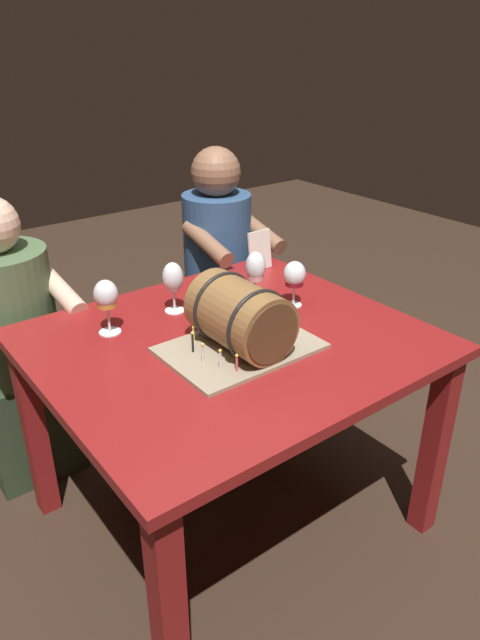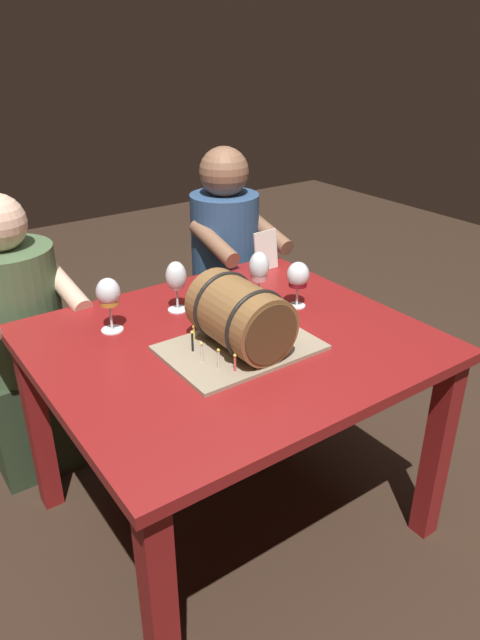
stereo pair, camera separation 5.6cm
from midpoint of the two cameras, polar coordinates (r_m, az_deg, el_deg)
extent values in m
plane|color=#332319|center=(2.27, -1.61, -18.77)|extent=(8.00, 8.00, 0.00)
cube|color=maroon|center=(1.83, -1.90, -2.28)|extent=(1.17, 1.04, 0.03)
cube|color=maroon|center=(1.56, -8.23, -27.11)|extent=(0.07, 0.07, 0.72)
cube|color=maroon|center=(2.10, 18.04, -11.83)|extent=(0.07, 0.07, 0.72)
cube|color=maroon|center=(2.20, -20.42, -10.19)|extent=(0.07, 0.07, 0.72)
cube|color=maroon|center=(2.61, 1.73, -2.33)|extent=(0.07, 0.07, 0.72)
cube|color=gray|center=(1.75, -0.91, -2.77)|extent=(0.46, 0.32, 0.01)
cylinder|color=brown|center=(1.70, -0.94, 0.44)|extent=(0.21, 0.30, 0.21)
cylinder|color=#4F371E|center=(1.59, 2.32, -1.46)|extent=(0.18, 0.00, 0.18)
cylinder|color=#4F371E|center=(1.81, -3.80, 2.11)|extent=(0.18, 0.00, 0.18)
torus|color=black|center=(1.64, 0.81, -0.58)|extent=(0.22, 0.01, 0.22)
torus|color=black|center=(1.76, -2.56, 1.39)|extent=(0.22, 0.01, 0.22)
cylinder|color=#D64C47|center=(1.80, 3.01, -0.69)|extent=(0.01, 0.01, 0.05)
sphere|color=#F9C64C|center=(1.79, 3.04, 0.21)|extent=(0.01, 0.01, 0.01)
cylinder|color=silver|center=(1.85, 0.85, 0.15)|extent=(0.01, 0.01, 0.05)
sphere|color=#F9C64C|center=(1.84, 0.86, 1.08)|extent=(0.01, 0.01, 0.01)
cylinder|color=#D64C47|center=(1.86, -0.38, 0.18)|extent=(0.01, 0.01, 0.05)
sphere|color=#F9C64C|center=(1.85, -0.38, 0.99)|extent=(0.01, 0.01, 0.01)
cylinder|color=black|center=(1.85, -3.22, -0.11)|extent=(0.01, 0.01, 0.05)
sphere|color=#F9C64C|center=(1.84, -3.24, 0.70)|extent=(0.01, 0.01, 0.01)
cylinder|color=#EAD666|center=(1.82, -4.50, -0.47)|extent=(0.01, 0.01, 0.05)
sphere|color=#F9C64C|center=(1.80, -4.53, 0.48)|extent=(0.01, 0.01, 0.01)
cylinder|color=#EAD666|center=(1.77, -5.53, -1.55)|extent=(0.01, 0.01, 0.04)
sphere|color=#F9C64C|center=(1.76, -5.57, -0.76)|extent=(0.01, 0.01, 0.01)
cylinder|color=black|center=(1.71, -5.65, -2.34)|extent=(0.01, 0.01, 0.06)
sphere|color=#F9C64C|center=(1.69, -5.70, -1.31)|extent=(0.01, 0.01, 0.01)
cylinder|color=silver|center=(1.65, -4.67, -3.43)|extent=(0.01, 0.01, 0.05)
sphere|color=#F9C64C|center=(1.64, -4.71, -2.44)|extent=(0.01, 0.01, 0.01)
cylinder|color=silver|center=(1.62, -2.96, -4.07)|extent=(0.01, 0.01, 0.05)
sphere|color=#F9C64C|center=(1.60, -2.99, -3.06)|extent=(0.01, 0.01, 0.01)
cylinder|color=#D64C47|center=(1.61, -1.31, -4.41)|extent=(0.01, 0.01, 0.04)
sphere|color=#F9C64C|center=(1.60, -1.32, -3.55)|extent=(0.01, 0.01, 0.01)
cylinder|color=#D64C47|center=(1.62, 0.95, -4.15)|extent=(0.01, 0.01, 0.05)
sphere|color=#F9C64C|center=(1.60, 0.96, -3.22)|extent=(0.01, 0.01, 0.01)
cylinder|color=silver|center=(1.65, 2.75, -3.42)|extent=(0.01, 0.01, 0.06)
sphere|color=#F9C64C|center=(1.63, 2.77, -2.40)|extent=(0.01, 0.01, 0.01)
cylinder|color=#D64C47|center=(1.69, 3.69, -2.64)|extent=(0.01, 0.01, 0.05)
sphere|color=#F9C64C|center=(1.68, 3.72, -1.70)|extent=(0.01, 0.01, 0.01)
cylinder|color=silver|center=(1.76, 3.75, -1.41)|extent=(0.01, 0.01, 0.06)
sphere|color=#F9C64C|center=(1.74, 3.78, -0.42)|extent=(0.01, 0.01, 0.01)
cylinder|color=white|center=(1.90, -13.59, -1.17)|extent=(0.07, 0.07, 0.00)
cylinder|color=white|center=(1.88, -13.74, 0.04)|extent=(0.01, 0.01, 0.09)
ellipsoid|color=white|center=(1.85, -14.03, 2.51)|extent=(0.08, 0.08, 0.09)
cylinder|color=#C6842D|center=(1.86, -13.94, 1.73)|extent=(0.06, 0.06, 0.03)
cylinder|color=white|center=(2.01, -7.29, 0.93)|extent=(0.07, 0.07, 0.00)
cylinder|color=white|center=(1.99, -7.35, 1.89)|extent=(0.01, 0.01, 0.07)
ellipsoid|color=white|center=(1.96, -7.50, 4.22)|extent=(0.07, 0.07, 0.11)
cylinder|color=white|center=(2.04, 4.54, 1.51)|extent=(0.06, 0.06, 0.00)
cylinder|color=white|center=(2.03, 4.57, 2.47)|extent=(0.01, 0.01, 0.07)
ellipsoid|color=white|center=(2.00, 4.65, 4.58)|extent=(0.08, 0.08, 0.09)
cylinder|color=maroon|center=(2.01, 4.63, 3.84)|extent=(0.06, 0.06, 0.03)
cylinder|color=white|center=(2.05, 0.73, 1.69)|extent=(0.06, 0.06, 0.00)
cylinder|color=white|center=(2.03, 0.74, 2.83)|extent=(0.01, 0.01, 0.09)
ellipsoid|color=white|center=(1.99, 0.75, 5.35)|extent=(0.07, 0.07, 0.11)
cylinder|color=pink|center=(2.00, 0.75, 4.61)|extent=(0.06, 0.06, 0.04)
cube|color=silver|center=(2.34, 1.29, 6.94)|extent=(0.11, 0.03, 0.16)
cube|color=#2A3A24|center=(2.51, -20.95, -9.09)|extent=(0.34, 0.32, 0.45)
cylinder|color=#47603D|center=(2.29, -22.82, 0.56)|extent=(0.37, 0.37, 0.49)
cylinder|color=beige|center=(2.18, -18.18, 2.87)|extent=(0.09, 0.31, 0.14)
cube|color=#1B2D46|center=(2.84, -2.65, -2.83)|extent=(0.34, 0.32, 0.45)
cylinder|color=#2D4C75|center=(2.64, -2.87, 6.62)|extent=(0.31, 0.31, 0.54)
sphere|color=brown|center=(2.54, -3.06, 14.46)|extent=(0.21, 0.21, 0.21)
cylinder|color=brown|center=(2.57, 1.33, 8.78)|extent=(0.08, 0.31, 0.14)
cylinder|color=brown|center=(2.42, -3.92, 7.62)|extent=(0.08, 0.31, 0.14)
camera|label=1|loc=(0.03, -90.93, -0.46)|focal=32.22mm
camera|label=2|loc=(0.03, 89.07, 0.46)|focal=32.22mm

